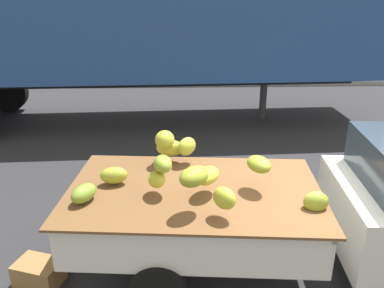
{
  "coord_description": "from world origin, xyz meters",
  "views": [
    {
      "loc": [
        -1.67,
        -4.0,
        3.28
      ],
      "look_at": [
        -1.5,
        0.81,
        1.34
      ],
      "focal_mm": 36.94,
      "sensor_mm": 36.0,
      "label": 1
    }
  ],
  "objects": [
    {
      "name": "fallen_banana_bunch_near_tailgate",
      "position": [
        -3.11,
        0.07,
        0.1
      ],
      "size": [
        0.39,
        0.38,
        0.21
      ],
      "primitive_type": "ellipsoid",
      "rotation": [
        0.0,
        0.0,
        0.67
      ],
      "color": "#AAAD2D",
      "rests_on": "ground"
    },
    {
      "name": "pickup_truck",
      "position": [
        0.54,
        -0.12,
        0.89
      ],
      "size": [
        5.31,
        2.19,
        1.7
      ],
      "rotation": [
        0.0,
        0.0,
        -0.08
      ],
      "color": "silver",
      "rests_on": "ground"
    },
    {
      "name": "curb_strip",
      "position": [
        0.0,
        9.8,
        0.08
      ],
      "size": [
        80.0,
        0.8,
        0.16
      ],
      "primitive_type": "cube",
      "color": "gray",
      "rests_on": "ground"
    },
    {
      "name": "semi_trailer",
      "position": [
        -2.84,
        5.76,
        2.54
      ],
      "size": [
        12.09,
        3.06,
        3.95
      ],
      "rotation": [
        0.0,
        0.0,
        0.04
      ],
      "color": "navy",
      "rests_on": "ground"
    },
    {
      "name": "produce_crate",
      "position": [
        -3.34,
        -0.21,
        0.14
      ],
      "size": [
        0.61,
        0.5,
        0.29
      ],
      "primitive_type": "cube",
      "rotation": [
        0.0,
        0.0,
        -0.31
      ],
      "color": "olive",
      "rests_on": "ground"
    },
    {
      "name": "ground",
      "position": [
        0.0,
        0.0,
        0.0
      ],
      "size": [
        220.0,
        220.0,
        0.0
      ],
      "primitive_type": "plane",
      "color": "#28282B"
    }
  ]
}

